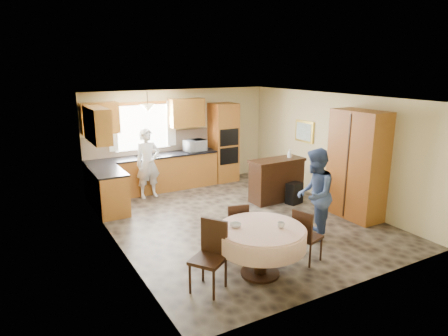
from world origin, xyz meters
TOP-DOWN VIEW (x-y plane):
  - floor at (0.00, 0.00)m, footprint 5.00×6.00m
  - ceiling at (0.00, 0.00)m, footprint 5.00×6.00m
  - wall_back at (0.00, 3.00)m, footprint 5.00×0.02m
  - wall_front at (0.00, -3.00)m, footprint 5.00×0.02m
  - wall_left at (-2.50, 0.00)m, footprint 0.02×6.00m
  - wall_right at (2.50, 0.00)m, footprint 0.02×6.00m
  - window at (-1.00, 2.98)m, footprint 1.40×0.03m
  - curtain_left at (-1.75, 2.93)m, footprint 0.22×0.02m
  - curtain_right at (-0.25, 2.93)m, footprint 0.22×0.02m
  - base_cab_back at (-0.85, 2.70)m, footprint 3.30×0.60m
  - counter_back at (-0.85, 2.70)m, footprint 3.30×0.64m
  - base_cab_left at (-2.20, 1.80)m, footprint 0.60×1.20m
  - counter_left at (-2.20, 1.80)m, footprint 0.64×1.20m
  - backsplash at (-0.85, 2.99)m, footprint 3.30×0.02m
  - wall_cab_left at (-2.05, 2.83)m, footprint 0.85×0.33m
  - wall_cab_right at (0.15, 2.83)m, footprint 0.90×0.33m
  - wall_cab_side at (-2.33, 1.80)m, footprint 0.33×1.20m
  - oven_tower at (1.15, 2.69)m, footprint 0.66×0.62m
  - oven_upper at (1.15, 2.38)m, footprint 0.56×0.01m
  - oven_lower at (1.15, 2.38)m, footprint 0.56×0.01m
  - pendant at (-1.00, 2.50)m, footprint 0.36×0.36m
  - sideboard at (1.40, 0.60)m, footprint 1.32×0.57m
  - space_heater at (1.63, 0.21)m, footprint 0.41×0.33m
  - cupboard at (2.22, -1.02)m, footprint 0.58×1.17m
  - dining_table at (-0.88, -2.07)m, footprint 1.35×1.35m
  - chair_left at (-1.71, -2.03)m, footprint 0.61×0.61m
  - chair_back at (-0.80, -1.24)m, footprint 0.46×0.46m
  - chair_right at (-0.04, -2.09)m, footprint 0.49×0.49m
  - framed_picture at (2.47, 0.94)m, footprint 0.06×0.64m
  - microwave at (0.28, 2.65)m, footprint 0.58×0.43m
  - person_sink at (-1.13, 2.30)m, footprint 0.64×0.45m
  - person_dining at (0.70, -1.45)m, footprint 1.04×1.02m
  - bowl_sideboard at (0.99, 0.60)m, footprint 0.23×0.23m
  - bottle_sideboard at (1.75, 0.60)m, footprint 0.13×0.13m
  - cup_table at (-0.64, -2.22)m, footprint 0.12×0.12m
  - bowl_table at (-1.21, -1.87)m, footprint 0.22×0.22m

SIDE VIEW (x-z plane):
  - floor at x=0.00m, z-range -0.01..0.01m
  - space_heater at x=1.63m, z-range 0.00..0.49m
  - base_cab_back at x=-0.85m, z-range 0.00..0.88m
  - base_cab_left at x=-2.20m, z-range 0.00..0.88m
  - sideboard at x=1.40m, z-range 0.00..0.93m
  - chair_back at x=-0.80m, z-range 0.05..0.92m
  - chair_right at x=-0.04m, z-range 0.05..0.95m
  - chair_left at x=-1.71m, z-range 0.05..1.06m
  - dining_table at x=-0.88m, z-range 0.21..0.98m
  - oven_lower at x=1.15m, z-range 0.53..0.97m
  - bowl_table at x=-1.21m, z-range 0.77..0.82m
  - cup_table at x=-0.64m, z-range 0.77..0.86m
  - person_sink at x=-1.13m, z-range 0.00..1.67m
  - person_dining at x=0.70m, z-range 0.00..1.69m
  - counter_back at x=-0.85m, z-range 0.88..0.92m
  - counter_left at x=-2.20m, z-range 0.88..0.92m
  - bowl_sideboard at x=0.99m, z-range 0.93..0.99m
  - oven_tower at x=1.15m, z-range 0.00..2.12m
  - bottle_sideboard at x=1.75m, z-range 0.93..1.20m
  - microwave at x=0.28m, z-range 0.92..1.22m
  - cupboard at x=2.22m, z-range 0.00..2.23m
  - backsplash at x=-0.85m, z-range 0.90..1.46m
  - wall_back at x=0.00m, z-range 0.00..2.50m
  - wall_front at x=0.00m, z-range 0.00..2.50m
  - wall_left at x=-2.50m, z-range 0.00..2.50m
  - wall_right at x=2.50m, z-range 0.00..2.50m
  - oven_upper at x=1.15m, z-range 1.02..1.48m
  - framed_picture at x=2.47m, z-range 1.24..1.77m
  - window at x=-1.00m, z-range 1.05..2.15m
  - curtain_left at x=-1.75m, z-range 1.08..2.22m
  - curtain_right at x=-0.25m, z-range 1.08..2.22m
  - wall_cab_left at x=-2.05m, z-range 1.55..2.27m
  - wall_cab_right at x=0.15m, z-range 1.55..2.27m
  - wall_cab_side at x=-2.33m, z-range 1.55..2.27m
  - pendant at x=-1.00m, z-range 2.03..2.21m
  - ceiling at x=0.00m, z-range 2.50..2.50m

